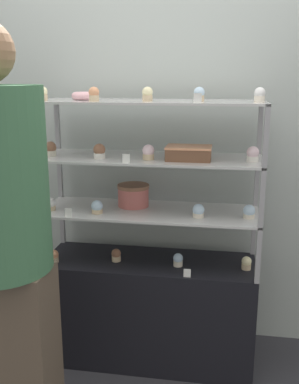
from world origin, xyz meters
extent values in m
plane|color=#2D2D33|center=(0.00, 0.00, 0.00)|extent=(20.00, 20.00, 0.00)
cube|color=#A8B2AD|center=(0.00, 0.35, 1.30)|extent=(8.00, 0.05, 2.60)
cube|color=black|center=(0.00, 0.00, 0.30)|extent=(1.15, 0.40, 0.60)
cube|color=#99999E|center=(-0.56, 0.19, 0.74)|extent=(0.02, 0.02, 0.29)
cube|color=#99999E|center=(0.56, 0.19, 0.74)|extent=(0.02, 0.02, 0.29)
cube|color=#99999E|center=(-0.56, -0.19, 0.74)|extent=(0.02, 0.02, 0.29)
cube|color=#99999E|center=(0.56, -0.19, 0.74)|extent=(0.02, 0.02, 0.29)
cube|color=silver|center=(0.00, 0.00, 0.88)|extent=(1.15, 0.40, 0.01)
cube|color=#99999E|center=(-0.56, 0.19, 1.03)|extent=(0.02, 0.02, 0.29)
cube|color=#99999E|center=(0.56, 0.19, 1.03)|extent=(0.02, 0.02, 0.29)
cube|color=#99999E|center=(-0.56, -0.19, 1.03)|extent=(0.02, 0.02, 0.29)
cube|color=#99999E|center=(0.56, -0.19, 1.03)|extent=(0.02, 0.02, 0.29)
cube|color=silver|center=(0.00, 0.00, 1.17)|extent=(1.15, 0.40, 0.01)
cube|color=#99999E|center=(-0.56, 0.19, 1.31)|extent=(0.02, 0.02, 0.29)
cube|color=#99999E|center=(0.56, 0.19, 1.31)|extent=(0.02, 0.02, 0.29)
cube|color=#99999E|center=(-0.56, -0.19, 1.31)|extent=(0.02, 0.02, 0.29)
cube|color=#99999E|center=(0.56, -0.19, 1.31)|extent=(0.02, 0.02, 0.29)
cube|color=silver|center=(0.00, 0.00, 1.45)|extent=(1.15, 0.40, 0.01)
cylinder|color=#C66660|center=(-0.10, 0.07, 0.94)|extent=(0.17, 0.17, 0.10)
cylinder|color=#8C5B42|center=(-0.10, 0.07, 1.00)|extent=(0.17, 0.17, 0.02)
cube|color=brown|center=(0.21, -0.04, 1.20)|extent=(0.22, 0.16, 0.06)
cube|color=#E5996B|center=(0.21, -0.04, 1.24)|extent=(0.23, 0.16, 0.01)
cylinder|color=#CCB28C|center=(-0.51, -0.11, 0.61)|extent=(0.05, 0.05, 0.03)
sphere|color=#E5996B|center=(-0.51, -0.11, 0.64)|extent=(0.05, 0.05, 0.05)
cylinder|color=#CCB28C|center=(-0.18, -0.04, 0.61)|extent=(0.05, 0.05, 0.03)
sphere|color=#8C5B42|center=(-0.18, -0.04, 0.64)|extent=(0.05, 0.05, 0.05)
cylinder|color=beige|center=(0.16, -0.05, 0.61)|extent=(0.05, 0.05, 0.03)
sphere|color=silver|center=(0.16, -0.05, 0.64)|extent=(0.05, 0.05, 0.05)
cylinder|color=#CCB28C|center=(0.52, -0.03, 0.61)|extent=(0.05, 0.05, 0.03)
sphere|color=#F4EAB2|center=(0.52, -0.03, 0.64)|extent=(0.05, 0.05, 0.05)
cube|color=white|center=(0.22, -0.18, 0.62)|extent=(0.04, 0.00, 0.04)
cylinder|color=#CCB28C|center=(-0.53, -0.08, 0.90)|extent=(0.06, 0.06, 0.02)
sphere|color=white|center=(-0.53, -0.08, 0.92)|extent=(0.06, 0.06, 0.06)
cylinder|color=#CCB28C|center=(-0.26, -0.10, 0.90)|extent=(0.06, 0.06, 0.02)
sphere|color=silver|center=(-0.26, -0.10, 0.92)|extent=(0.06, 0.06, 0.06)
cylinder|color=beige|center=(0.26, -0.08, 0.90)|extent=(0.06, 0.06, 0.02)
sphere|color=silver|center=(0.26, -0.08, 0.92)|extent=(0.06, 0.06, 0.06)
cylinder|color=beige|center=(0.52, -0.05, 0.90)|extent=(0.06, 0.06, 0.02)
sphere|color=silver|center=(0.52, -0.05, 0.92)|extent=(0.06, 0.06, 0.06)
cube|color=white|center=(-0.39, -0.18, 0.91)|extent=(0.04, 0.00, 0.04)
cylinder|color=beige|center=(-0.52, -0.04, 1.19)|extent=(0.06, 0.06, 0.03)
sphere|color=#8C5B42|center=(-0.52, -0.04, 1.22)|extent=(0.06, 0.06, 0.06)
cylinder|color=white|center=(-0.25, -0.08, 1.19)|extent=(0.06, 0.06, 0.03)
sphere|color=#8C5B42|center=(-0.25, -0.08, 1.22)|extent=(0.06, 0.06, 0.06)
cylinder|color=#CCB28C|center=(0.01, -0.07, 1.19)|extent=(0.06, 0.06, 0.03)
sphere|color=silver|center=(0.01, -0.07, 1.22)|extent=(0.06, 0.06, 0.06)
cylinder|color=white|center=(0.52, -0.04, 1.19)|extent=(0.06, 0.06, 0.03)
sphere|color=silver|center=(0.52, -0.04, 1.22)|extent=(0.06, 0.06, 0.06)
cube|color=white|center=(-0.08, -0.18, 1.19)|extent=(0.04, 0.00, 0.04)
cylinder|color=#CCB28C|center=(-0.53, -0.08, 1.47)|extent=(0.05, 0.05, 0.03)
sphere|color=#F4EAB2|center=(-0.53, -0.08, 1.50)|extent=(0.05, 0.05, 0.05)
cylinder|color=#CCB28C|center=(-0.26, -0.10, 1.47)|extent=(0.05, 0.05, 0.03)
sphere|color=#E5996B|center=(-0.26, -0.10, 1.50)|extent=(0.05, 0.05, 0.05)
cylinder|color=#CCB28C|center=(0.00, -0.06, 1.47)|extent=(0.05, 0.05, 0.03)
sphere|color=#F4EAB2|center=(0.00, -0.06, 1.50)|extent=(0.05, 0.05, 0.05)
cylinder|color=#CCB28C|center=(0.25, -0.04, 1.47)|extent=(0.05, 0.05, 0.03)
sphere|color=silver|center=(0.25, -0.04, 1.50)|extent=(0.05, 0.05, 0.05)
cylinder|color=beige|center=(0.53, -0.07, 1.47)|extent=(0.05, 0.05, 0.03)
sphere|color=white|center=(0.53, -0.07, 1.50)|extent=(0.05, 0.05, 0.05)
cube|color=white|center=(0.25, -0.18, 1.48)|extent=(0.04, 0.00, 0.04)
torus|color=#EFB2BC|center=(-0.35, 0.02, 1.48)|extent=(0.13, 0.13, 0.04)
cube|color=brown|center=(-0.49, -0.70, 0.41)|extent=(0.40, 0.22, 0.83)
camera|label=1|loc=(0.37, -2.26, 1.58)|focal=42.00mm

